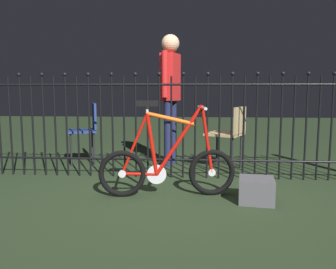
{
  "coord_description": "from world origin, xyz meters",
  "views": [
    {
      "loc": [
        0.25,
        -3.03,
        0.96
      ],
      "look_at": [
        0.01,
        0.21,
        0.55
      ],
      "focal_mm": 36.32,
      "sensor_mm": 36.0,
      "label": 1
    }
  ],
  "objects_px": {
    "chair_tan": "(230,131)",
    "display_crate": "(256,190)",
    "person_visitor": "(170,88)",
    "chair_navy": "(87,127)",
    "bicycle": "(167,165)"
  },
  "relations": [
    {
      "from": "bicycle",
      "to": "chair_navy",
      "type": "relative_size",
      "value": 1.55
    },
    {
      "from": "chair_tan",
      "to": "person_visitor",
      "type": "xyz_separation_m",
      "value": [
        -0.75,
        0.27,
        0.53
      ]
    },
    {
      "from": "display_crate",
      "to": "person_visitor",
      "type": "bearing_deg",
      "value": 119.65
    },
    {
      "from": "chair_navy",
      "to": "person_visitor",
      "type": "height_order",
      "value": "person_visitor"
    },
    {
      "from": "chair_tan",
      "to": "chair_navy",
      "type": "bearing_deg",
      "value": 171.29
    },
    {
      "from": "chair_navy",
      "to": "display_crate",
      "type": "distance_m",
      "value": 2.52
    },
    {
      "from": "chair_tan",
      "to": "person_visitor",
      "type": "relative_size",
      "value": 0.46
    },
    {
      "from": "chair_tan",
      "to": "display_crate",
      "type": "bearing_deg",
      "value": -85.2
    },
    {
      "from": "chair_tan",
      "to": "display_crate",
      "type": "distance_m",
      "value": 1.29
    },
    {
      "from": "display_crate",
      "to": "bicycle",
      "type": "bearing_deg",
      "value": 171.44
    },
    {
      "from": "bicycle",
      "to": "chair_tan",
      "type": "relative_size",
      "value": 1.61
    },
    {
      "from": "chair_tan",
      "to": "display_crate",
      "type": "relative_size",
      "value": 2.63
    },
    {
      "from": "person_visitor",
      "to": "display_crate",
      "type": "xyz_separation_m",
      "value": [
        0.86,
        -1.5,
        -0.91
      ]
    },
    {
      "from": "person_visitor",
      "to": "chair_tan",
      "type": "bearing_deg",
      "value": -19.98
    },
    {
      "from": "bicycle",
      "to": "person_visitor",
      "type": "distance_m",
      "value": 1.56
    }
  ]
}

